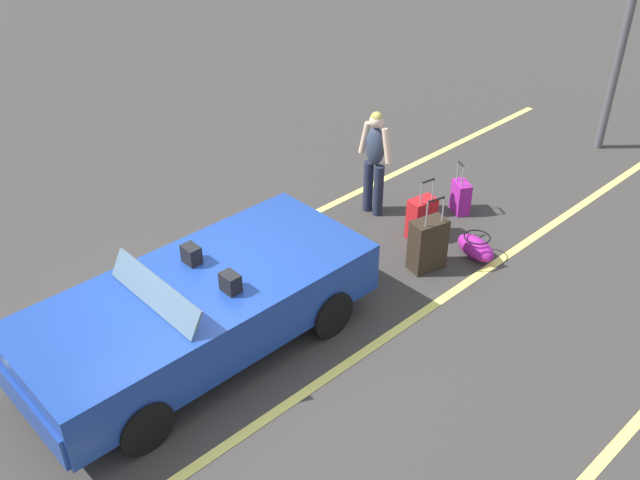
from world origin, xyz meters
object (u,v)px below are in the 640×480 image
(duffel_bag, at_px, (476,247))
(traveler_person, at_px, (375,158))
(suitcase_medium_bright, at_px, (421,218))
(suitcase_large_black, at_px, (428,244))
(suitcase_small_carryon, at_px, (461,197))
(convertible_car, at_px, (184,316))

(duffel_bag, relative_size, traveler_person, 0.41)
(suitcase_medium_bright, xyz_separation_m, traveler_person, (-0.00, -0.95, 0.62))
(suitcase_large_black, distance_m, suitcase_small_carryon, 1.64)
(convertible_car, relative_size, duffel_bag, 6.07)
(convertible_car, relative_size, suitcase_large_black, 3.70)
(convertible_car, height_order, suitcase_small_carryon, convertible_car)
(suitcase_medium_bright, distance_m, suitcase_small_carryon, 0.99)
(suitcase_small_carryon, xyz_separation_m, traveler_person, (0.99, -0.91, 0.68))
(suitcase_small_carryon, bearing_deg, suitcase_medium_bright, -148.25)
(suitcase_medium_bright, height_order, duffel_bag, suitcase_medium_bright)
(suitcase_medium_bright, bearing_deg, traveler_person, 8.39)
(suitcase_medium_bright, relative_size, traveler_person, 0.58)
(convertible_car, xyz_separation_m, traveler_person, (-3.92, -0.76, 0.34))
(suitcase_small_carryon, relative_size, traveler_person, 0.51)
(duffel_bag, bearing_deg, convertible_car, -14.68)
(convertible_car, distance_m, duffel_bag, 4.23)
(convertible_car, relative_size, traveler_person, 2.51)
(suitcase_large_black, relative_size, suitcase_medium_bright, 1.16)
(convertible_car, xyz_separation_m, duffel_bag, (-4.07, 1.07, -0.43))
(suitcase_small_carryon, xyz_separation_m, duffel_bag, (0.84, 0.91, -0.09))
(convertible_car, bearing_deg, suitcase_medium_bright, 177.32)
(suitcase_medium_bright, height_order, suitcase_small_carryon, suitcase_medium_bright)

